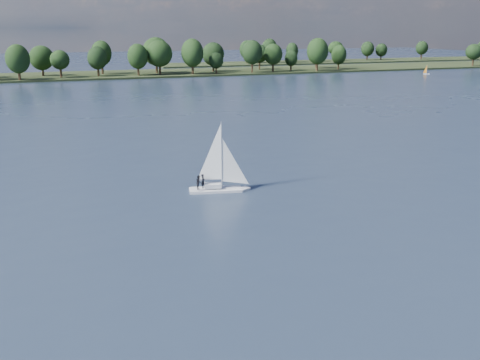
% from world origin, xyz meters
% --- Properties ---
extents(ground, '(700.00, 700.00, 0.00)m').
position_xyz_m(ground, '(0.00, 100.00, 0.00)').
color(ground, '#233342').
rests_on(ground, ground).
extents(far_shore, '(660.00, 40.00, 1.50)m').
position_xyz_m(far_shore, '(0.00, 212.00, 0.00)').
color(far_shore, black).
rests_on(far_shore, ground).
extents(far_shore_back, '(220.00, 30.00, 1.40)m').
position_xyz_m(far_shore_back, '(160.00, 260.00, 0.00)').
color(far_shore_back, black).
rests_on(far_shore_back, ground).
extents(sailboat, '(7.12, 3.33, 9.04)m').
position_xyz_m(sailboat, '(10.79, 38.85, 2.52)').
color(sailboat, silver).
rests_on(sailboat, ground).
extents(dinghy_orange, '(2.77, 2.50, 4.31)m').
position_xyz_m(dinghy_orange, '(149.82, 171.72, 1.02)').
color(dinghy_orange, silver).
rests_on(dinghy_orange, ground).
extents(treeline, '(563.01, 73.62, 18.36)m').
position_xyz_m(treeline, '(-5.34, 207.97, 8.08)').
color(treeline, black).
rests_on(treeline, ground).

